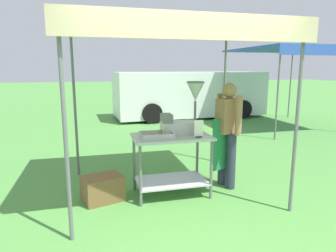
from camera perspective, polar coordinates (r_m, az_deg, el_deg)
ground_plane at (r=8.95m, az=-7.36°, el=-0.95°), size 70.00×70.00×0.00m
stall_canopy at (r=4.28m, az=0.35°, el=17.32°), size 2.91×2.30×2.39m
donut_cart at (r=4.33m, az=0.66°, el=-5.13°), size 1.10×0.68×0.88m
donut_tray at (r=4.15m, az=-2.09°, el=-1.89°), size 0.44×0.32×0.07m
donut_fryer at (r=4.36m, az=3.19°, el=2.25°), size 0.63×0.28×0.76m
menu_sign at (r=4.15m, az=5.87°, el=-0.76°), size 0.13×0.05×0.24m
vendor at (r=4.64m, az=11.25°, el=-0.71°), size 0.47×0.54×1.61m
supply_crate at (r=4.37m, az=-12.29°, el=-11.49°), size 0.62×0.53×0.35m
van_white at (r=11.43m, az=4.20°, el=6.12°), size 5.66×2.33×1.69m
neighbour_tent at (r=10.12m, az=22.00°, el=13.13°), size 2.86×3.33×2.43m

